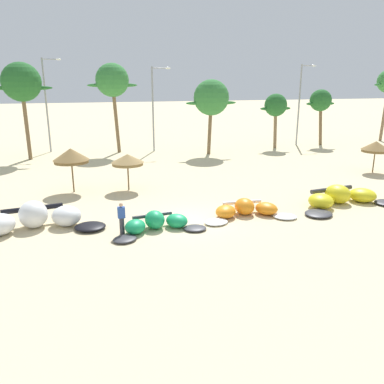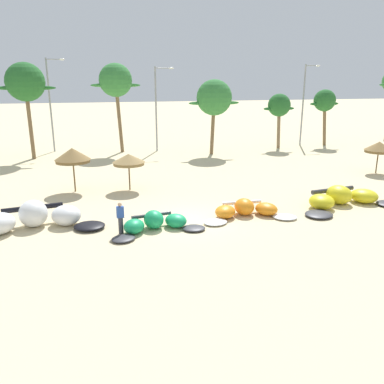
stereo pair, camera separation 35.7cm
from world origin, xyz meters
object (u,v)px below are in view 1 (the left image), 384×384
palm_center_right (276,106)px  lamppost_west (47,101)px  beach_umbrella_near_palms (376,147)px  beach_umbrella_near_van (71,156)px  beach_umbrella_middle (127,160)px  kite_far_left (34,220)px  lamppost_west_center (155,104)px  lamppost_east_center (301,101)px  palm_left_of_gap (112,81)px  person_near_kites (122,218)px  kite_left_of_center (246,210)px  kite_left (156,223)px  palm_right_of_gap (321,101)px  palm_left (21,83)px  palm_center_left (211,98)px  kite_center (342,198)px

palm_center_right → lamppost_west: size_ratio=0.63×
beach_umbrella_near_palms → beach_umbrella_near_van: bearing=177.7°
beach_umbrella_middle → palm_center_right: 22.55m
kite_far_left → beach_umbrella_near_palms: beach_umbrella_near_palms is taller
lamppost_west_center → lamppost_east_center: size_ratio=0.96×
palm_left_of_gap → person_near_kites: bearing=-95.3°
kite_left_of_center → beach_umbrella_middle: bearing=127.2°
beach_umbrella_middle → lamppost_west: size_ratio=0.26×
kite_left → palm_right_of_gap: bearing=42.1°
palm_center_right → person_near_kites: bearing=-132.8°
palm_left_of_gap → kite_left_of_center: bearing=-78.0°
beach_umbrella_near_van → lamppost_west_center: bearing=59.1°
beach_umbrella_middle → lamppost_east_center: (22.24, 14.61, 3.02)m
beach_umbrella_near_van → palm_left: palm_left is taller
beach_umbrella_near_van → palm_left: size_ratio=0.33×
kite_left → beach_umbrella_near_van: size_ratio=1.67×
kite_left_of_center → person_near_kites: person_near_kites is taller
kite_far_left → kite_left: (5.94, -1.83, -0.18)m
beach_umbrella_near_van → beach_umbrella_near_palms: bearing=-2.3°
palm_center_left → beach_umbrella_middle: bearing=-131.1°
lamppost_west → beach_umbrella_near_van: bearing=-82.9°
kite_center → beach_umbrella_middle: bearing=149.5°
palm_left → lamppost_west: (1.89, 3.91, -1.79)m
palm_left_of_gap → palm_center_right: palm_left_of_gap is taller
kite_far_left → palm_left: 21.22m
kite_left_of_center → kite_center: bearing=2.0°
palm_left_of_gap → beach_umbrella_middle: bearing=-92.8°
kite_left → beach_umbrella_near_van: (-3.98, 8.62, 2.16)m
kite_far_left → lamppost_east_center: size_ratio=0.77×
kite_far_left → kite_left_of_center: (11.21, -1.13, -0.19)m
kite_center → palm_left: palm_left is taller
palm_right_of_gap → lamppost_east_center: (-1.98, 1.09, 0.07)m
kite_far_left → lamppost_west: 24.45m
palm_center_left → palm_right_of_gap: (14.10, 1.92, -0.60)m
lamppost_west → lamppost_west_center: 11.12m
palm_center_right → kite_far_left: bearing=-141.0°
kite_left → palm_center_right: (17.89, 21.11, 4.33)m
kite_left → lamppost_west_center: 23.98m
kite_left → palm_right_of_gap: palm_right_of_gap is taller
kite_center → beach_umbrella_near_palms: (8.14, 6.74, 1.72)m
palm_left → lamppost_west: 4.70m
palm_right_of_gap → lamppost_west_center: 19.30m
palm_center_right → lamppost_east_center: 4.34m
kite_left_of_center → beach_umbrella_near_palms: 16.30m
kite_center → person_near_kites: bearing=-175.9°
kite_left_of_center → palm_right_of_gap: 28.37m
kite_far_left → palm_center_right: size_ratio=1.18×
beach_umbrella_near_palms → palm_center_right: (-2.01, 13.46, 2.52)m
person_near_kites → lamppost_east_center: 33.07m
lamppost_west_center → lamppost_east_center: (17.26, -0.41, 0.19)m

